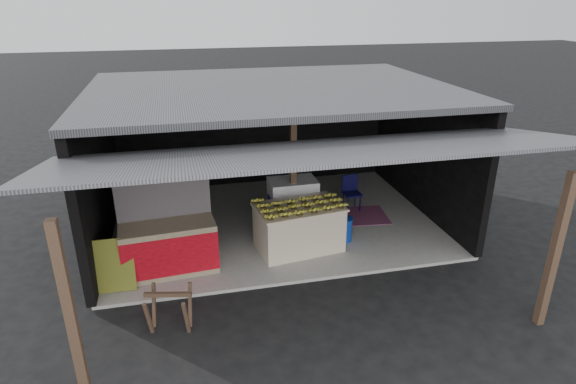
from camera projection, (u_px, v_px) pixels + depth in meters
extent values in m
plane|color=black|center=(302.00, 283.00, 8.49)|extent=(80.00, 80.00, 0.00)
cube|color=gray|center=(273.00, 221.00, 10.73)|extent=(7.00, 5.00, 0.06)
cube|color=black|center=(254.00, 128.00, 12.41)|extent=(7.00, 0.15, 2.90)
cube|color=black|center=(98.00, 171.00, 9.43)|extent=(0.15, 5.00, 2.90)
cube|color=black|center=(424.00, 147.00, 10.89)|extent=(0.15, 5.00, 2.90)
cube|color=#232326|center=(272.00, 89.00, 9.61)|extent=(7.20, 5.20, 0.12)
cube|color=#232326|center=(321.00, 152.00, 6.59)|extent=(7.40, 2.47, 0.48)
cube|color=#503628|center=(293.00, 168.00, 9.69)|extent=(0.12, 0.12, 2.85)
cube|color=#503628|center=(70.00, 316.00, 5.61)|extent=(0.12, 0.12, 2.50)
cube|color=#503628|center=(555.00, 252.00, 6.99)|extent=(0.12, 0.12, 2.50)
cube|color=silver|center=(299.00, 228.00, 9.38)|extent=(1.70, 1.16, 0.87)
cube|color=silver|center=(299.00, 207.00, 9.21)|extent=(1.77, 1.23, 0.04)
cube|color=white|center=(293.00, 204.00, 10.18)|extent=(1.00, 0.67, 1.10)
cube|color=navy|center=(297.00, 208.00, 9.86)|extent=(0.77, 0.03, 0.33)
cube|color=#B21414|center=(296.00, 225.00, 10.00)|extent=(0.49, 0.02, 0.11)
cube|color=#998466|center=(169.00, 247.00, 8.61)|extent=(1.71, 0.86, 0.93)
cube|color=red|center=(169.00, 258.00, 8.27)|extent=(1.65, 0.16, 0.73)
cube|color=white|center=(169.00, 258.00, 8.26)|extent=(0.56, 0.06, 0.19)
cube|color=navy|center=(165.00, 197.00, 8.56)|extent=(1.65, 0.19, 0.78)
cube|color=black|center=(115.00, 265.00, 8.03)|extent=(0.63, 0.21, 0.93)
cube|color=#503628|center=(149.00, 318.00, 7.02)|extent=(0.10, 0.26, 0.67)
cube|color=#503628|center=(186.00, 318.00, 7.03)|extent=(0.10, 0.26, 0.67)
cube|color=#503628|center=(154.00, 305.00, 7.33)|extent=(0.10, 0.26, 0.67)
cube|color=#503628|center=(190.00, 304.00, 7.34)|extent=(0.10, 0.26, 0.67)
cube|color=#503628|center=(168.00, 294.00, 7.06)|extent=(0.70, 0.20, 0.06)
cylinder|color=#0D3297|center=(344.00, 230.00, 9.75)|extent=(0.32, 0.32, 0.47)
cylinder|color=#0C0A38|center=(348.00, 205.00, 11.00)|extent=(0.03, 0.03, 0.40)
cylinder|color=#0C0A38|center=(360.00, 203.00, 11.07)|extent=(0.03, 0.03, 0.40)
cylinder|color=#0C0A38|center=(343.00, 200.00, 11.27)|extent=(0.03, 0.03, 0.40)
cylinder|color=#0C0A38|center=(355.00, 198.00, 11.34)|extent=(0.03, 0.03, 0.40)
cube|color=#0C0A38|center=(352.00, 194.00, 11.09)|extent=(0.39, 0.39, 0.04)
cube|color=#0C0A38|center=(350.00, 183.00, 11.17)|extent=(0.38, 0.05, 0.41)
cube|color=#6F184D|center=(354.00, 216.00, 10.90)|extent=(1.61, 1.17, 0.01)
cube|color=black|center=(222.00, 116.00, 12.00)|extent=(0.32, 0.03, 0.42)
cube|color=#4C4C59|center=(222.00, 116.00, 11.98)|extent=(0.26, 0.02, 0.34)
cube|color=black|center=(246.00, 114.00, 12.12)|extent=(0.32, 0.03, 0.42)
cube|color=#4C4C59|center=(246.00, 114.00, 12.10)|extent=(0.26, 0.02, 0.34)
cube|color=black|center=(273.00, 111.00, 12.26)|extent=(0.32, 0.03, 0.42)
cube|color=#4C4C59|center=(273.00, 112.00, 12.24)|extent=(0.26, 0.02, 0.34)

